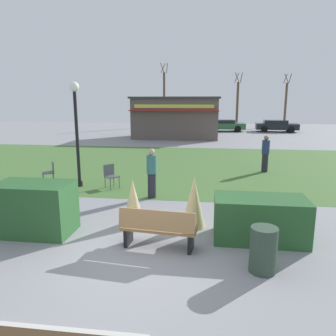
{
  "coord_description": "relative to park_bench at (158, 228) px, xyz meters",
  "views": [
    {
      "loc": [
        1.49,
        -6.11,
        3.29
      ],
      "look_at": [
        0.16,
        4.08,
        1.1
      ],
      "focal_mm": 34.52,
      "sensor_mm": 36.0,
      "label": 1
    }
  ],
  "objects": [
    {
      "name": "person_strolling",
      "position": [
        -0.82,
        3.79,
        0.38
      ],
      "size": [
        0.34,
        0.34,
        1.69
      ],
      "rotation": [
        0.0,
        0.0,
        2.56
      ],
      "color": "#23232D",
      "rests_on": "ground_plane"
    },
    {
      "name": "lawn_patch",
      "position": [
        -0.4,
        9.51,
        -0.48
      ],
      "size": [
        36.0,
        12.0,
        0.01
      ],
      "primitive_type": "cube",
      "color": "#446B33",
      "rests_on": "ground_plane"
    },
    {
      "name": "ornamental_grass_behind_right",
      "position": [
        -0.88,
        1.32,
        0.14
      ],
      "size": [
        0.6,
        0.6,
        1.24
      ],
      "primitive_type": "cone",
      "color": "#D1BC7F",
      "rests_on": "ground_plane"
    },
    {
      "name": "ornamental_grass_behind_left",
      "position": [
        0.72,
        1.38,
        0.2
      ],
      "size": [
        0.61,
        0.61,
        1.36
      ],
      "primitive_type": "cone",
      "color": "#D1BC7F",
      "rests_on": "ground_plane"
    },
    {
      "name": "food_kiosk",
      "position": [
        -1.85,
        21.37,
        1.29
      ],
      "size": [
        7.46,
        4.33,
        3.51
      ],
      "color": "#594C47",
      "rests_on": "ground_plane"
    },
    {
      "name": "tree_right_bg",
      "position": [
        -4.52,
        32.96,
        2.91
      ],
      "size": [
        0.91,
        0.96,
        7.51
      ],
      "color": "brown",
      "rests_on": "ground_plane"
    },
    {
      "name": "lamppost_mid",
      "position": [
        -3.85,
        4.88,
        2.0
      ],
      "size": [
        0.36,
        0.36,
        3.92
      ],
      "color": "black",
      "rests_on": "ground_plane"
    },
    {
      "name": "hedge_left",
      "position": [
        -3.18,
        0.48,
        0.16
      ],
      "size": [
        1.87,
        1.1,
        1.29
      ],
      "primitive_type": "cube",
      "color": "#28562B",
      "rests_on": "ground_plane"
    },
    {
      "name": "cafe_chair_west",
      "position": [
        -2.59,
        4.84,
        0.05
      ],
      "size": [
        0.62,
        0.62,
        0.89
      ],
      "color": "#4C5156",
      "rests_on": "ground_plane"
    },
    {
      "name": "person_standing",
      "position": [
        3.64,
        8.4,
        0.38
      ],
      "size": [
        0.34,
        0.34,
        1.69
      ],
      "rotation": [
        0.0,
        0.0,
        1.05
      ],
      "color": "#23232D",
      "rests_on": "ground_plane"
    },
    {
      "name": "hedge_right",
      "position": [
        2.31,
        0.8,
        0.04
      ],
      "size": [
        2.14,
        1.1,
        1.04
      ],
      "primitive_type": "cube",
      "color": "#28562B",
      "rests_on": "ground_plane"
    },
    {
      "name": "park_bench",
      "position": [
        0.0,
        0.0,
        0.0
      ],
      "size": [
        1.75,
        0.7,
        0.95
      ],
      "color": "#9E7547",
      "rests_on": "ground_plane"
    },
    {
      "name": "tree_left_bg",
      "position": [
        4.15,
        32.12,
        2.29
      ],
      "size": [
        0.91,
        0.96,
        6.28
      ],
      "color": "brown",
      "rests_on": "ground_plane"
    },
    {
      "name": "tree_center_bg",
      "position": [
        10.29,
        35.56,
        2.32
      ],
      "size": [
        0.91,
        0.96,
        6.34
      ],
      "color": "brown",
      "rests_on": "ground_plane"
    },
    {
      "name": "trash_bin",
      "position": [
        2.16,
        -0.71,
        -0.03
      ],
      "size": [
        0.52,
        0.52,
        0.91
      ],
      "primitive_type": "cylinder",
      "color": "#2D4233",
      "rests_on": "ground_plane"
    },
    {
      "name": "parked_car_center_slot",
      "position": [
        2.56,
        28.03,
        0.16
      ],
      "size": [
        4.26,
        2.17,
        1.2
      ],
      "color": "#2D6638",
      "rests_on": "ground_plane"
    },
    {
      "name": "parked_car_east_slot",
      "position": [
        7.88,
        28.03,
        0.16
      ],
      "size": [
        4.29,
        2.22,
        1.2
      ],
      "color": "black",
      "rests_on": "ground_plane"
    },
    {
      "name": "parked_car_west_slot",
      "position": [
        -2.65,
        28.03,
        0.16
      ],
      "size": [
        4.25,
        2.16,
        1.2
      ],
      "color": "navy",
      "rests_on": "ground_plane"
    },
    {
      "name": "ground_plane",
      "position": [
        -0.4,
        -0.53,
        -0.48
      ],
      "size": [
        80.0,
        80.0,
        0.0
      ],
      "primitive_type": "plane",
      "color": "gray"
    },
    {
      "name": "cafe_chair_east",
      "position": [
        -5.16,
        5.15,
        0.05
      ],
      "size": [
        0.61,
        0.61,
        0.89
      ],
      "color": "#4C5156",
      "rests_on": "ground_plane"
    }
  ]
}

